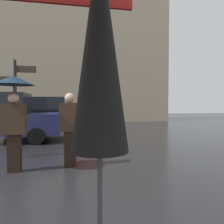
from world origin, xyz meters
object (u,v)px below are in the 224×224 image
at_px(folded_patio_umbrella_near, 100,53).
at_px(street_signpost, 16,98).
at_px(parked_scooter, 86,131).
at_px(parked_car_right, 47,113).
at_px(pedestrian_with_bag, 70,125).
at_px(pedestrian_with_umbrella, 14,102).

xyz_separation_m(folded_patio_umbrella_near, street_signpost, (-1.73, 4.77, -0.19)).
distance_m(parked_scooter, parked_car_right, 5.67).
bearing_deg(street_signpost, parked_car_right, 89.42).
distance_m(folded_patio_umbrella_near, parked_scooter, 6.20).
height_order(folded_patio_umbrella_near, pedestrian_with_bag, folded_patio_umbrella_near).
bearing_deg(folded_patio_umbrella_near, pedestrian_with_bag, 93.74).
relative_size(parked_scooter, parked_car_right, 0.32).
bearing_deg(parked_scooter, parked_car_right, 92.78).
bearing_deg(pedestrian_with_bag, pedestrian_with_umbrella, 149.54).
height_order(pedestrian_with_umbrella, street_signpost, street_signpost).
bearing_deg(street_signpost, pedestrian_with_bag, -36.72).
bearing_deg(parked_scooter, street_signpost, -164.67).
height_order(pedestrian_with_umbrella, parked_car_right, pedestrian_with_umbrella).
relative_size(folded_patio_umbrella_near, street_signpost, 0.99).
xyz_separation_m(pedestrian_with_bag, parked_scooter, (0.52, 2.40, -0.44)).
xyz_separation_m(folded_patio_umbrella_near, parked_car_right, (-1.66, 11.37, -0.88)).
bearing_deg(parked_car_right, pedestrian_with_umbrella, 77.82).
relative_size(pedestrian_with_umbrella, street_signpost, 0.78).
bearing_deg(parked_scooter, pedestrian_with_umbrella, -140.91).
distance_m(folded_patio_umbrella_near, pedestrian_with_umbrella, 3.76).
relative_size(pedestrian_with_bag, parked_car_right, 0.40).
bearing_deg(parked_scooter, pedestrian_with_bag, -119.54).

